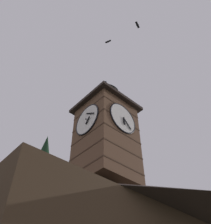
{
  "coord_description": "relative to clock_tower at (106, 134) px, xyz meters",
  "views": [
    {
      "loc": [
        8.79,
        9.59,
        1.28
      ],
      "look_at": [
        -0.7,
        -0.93,
        14.45
      ],
      "focal_mm": 40.61,
      "sensor_mm": 36.0,
      "label": 1
    }
  ],
  "objects": [
    {
      "name": "flying_bird_high",
      "position": [
        1.06,
        1.51,
        9.73
      ],
      "size": [
        0.36,
        0.59,
        0.12
      ],
      "color": "black"
    },
    {
      "name": "flying_bird_low",
      "position": [
        -0.63,
        3.96,
        11.61
      ],
      "size": [
        0.76,
        0.44,
        0.16
      ],
      "color": "black"
    },
    {
      "name": "clock_tower",
      "position": [
        0.0,
        0.0,
        0.0
      ],
      "size": [
        4.25,
        4.25,
        10.34
      ],
      "color": "brown",
      "rests_on": "building_main"
    }
  ]
}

